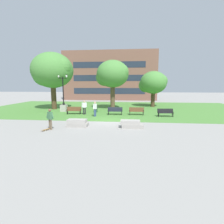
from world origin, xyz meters
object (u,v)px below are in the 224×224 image
object	(u,v)px
lamp_post_right	(64,104)
trash_bin	(96,109)
person_skateboarder	(50,118)
park_bench_far_right	(74,110)
skateboard	(47,129)
park_bench_near_right	(136,111)
person_bystander_far_lawn	(95,108)
concrete_block_left	(131,124)
park_bench_near_left	(165,112)
person_bystander_near_lawn	(84,107)
park_bench_far_left	(115,110)
concrete_block_center	(77,123)

from	to	relation	value
lamp_post_right	trash_bin	xyz separation A→B (m)	(4.46, -0.24, -0.53)
trash_bin	lamp_post_right	bearing A→B (deg)	176.97
person_skateboarder	trash_bin	xyz separation A→B (m)	(1.93, 9.33, -0.46)
park_bench_far_right	person_skateboarder	bearing A→B (deg)	-86.37
skateboard	lamp_post_right	bearing A→B (deg)	103.20
park_bench_near_right	trash_bin	xyz separation A→B (m)	(-5.33, 1.55, -0.04)
trash_bin	person_bystander_far_lawn	world-z (taller)	person_bystander_far_lawn
concrete_block_left	park_bench_near_left	world-z (taller)	park_bench_near_left
skateboard	person_bystander_far_lawn	size ratio (longest dim) A/B	0.60
skateboard	lamp_post_right	size ratio (longest dim) A/B	0.20
person_bystander_near_lawn	park_bench_near_left	bearing A→B (deg)	-3.02
park_bench_near_left	person_skateboarder	bearing A→B (deg)	-146.62
park_bench_near_left	park_bench_far_left	world-z (taller)	same
park_bench_far_left	concrete_block_center	bearing A→B (deg)	-113.78
park_bench_far_left	trash_bin	xyz separation A→B (m)	(-2.73, 1.67, -0.04)
park_bench_far_left	person_bystander_far_lawn	world-z (taller)	person_bystander_far_lawn
trash_bin	person_bystander_near_lawn	world-z (taller)	person_bystander_near_lawn
concrete_block_left	person_bystander_near_lawn	bearing A→B (deg)	133.03
concrete_block_left	person_bystander_near_lawn	xyz separation A→B (m)	(-5.70, 6.11, 0.68)
concrete_block_center	concrete_block_left	world-z (taller)	same
person_bystander_near_lawn	person_bystander_far_lawn	xyz separation A→B (m)	(1.58, -1.26, 0.00)
skateboard	park_bench_far_left	bearing A→B (deg)	58.24
lamp_post_right	concrete_block_center	bearing A→B (deg)	-62.02
park_bench_near_right	concrete_block_center	bearing A→B (deg)	-129.82
skateboard	person_bystander_near_lawn	xyz separation A→B (m)	(1.12, 7.70, 0.90)
park_bench_near_right	park_bench_far_right	xyz separation A→B (m)	(-7.75, -0.19, 0.00)
person_skateboarder	concrete_block_left	bearing A→B (deg)	11.44
park_bench_near_right	skateboard	bearing A→B (deg)	-133.05
trash_bin	person_bystander_far_lawn	bearing A→B (deg)	-80.27
skateboard	park_bench_near_left	xyz separation A→B (m)	(10.76, 7.19, 0.45)
park_bench_near_right	person_bystander_far_lawn	size ratio (longest dim) A/B	1.05
skateboard	park_bench_far_right	size ratio (longest dim) A/B	0.56
concrete_block_center	lamp_post_right	size ratio (longest dim) A/B	0.36
park_bench_near_left	trash_bin	distance (m)	8.92
skateboard	park_bench_far_right	xyz separation A→B (m)	(-0.25, 7.83, 0.45)
concrete_block_left	lamp_post_right	size ratio (longest dim) A/B	0.38
lamp_post_right	person_bystander_far_lawn	bearing A→B (deg)	-34.01
concrete_block_left	person_bystander_far_lawn	distance (m)	6.40
person_skateboarder	trash_bin	bearing A→B (deg)	78.28
park_bench_far_left	lamp_post_right	world-z (taller)	lamp_post_right
concrete_block_left	lamp_post_right	bearing A→B (deg)	137.97
concrete_block_center	skateboard	xyz separation A→B (m)	(-2.09, -1.54, -0.22)
person_skateboarder	park_bench_near_left	distance (m)	12.62
park_bench_near_left	park_bench_far_left	bearing A→B (deg)	173.00
lamp_post_right	trash_bin	size ratio (longest dim) A/B	5.21
lamp_post_right	person_skateboarder	bearing A→B (deg)	-75.18
park_bench_far_left	park_bench_far_right	world-z (taller)	same
person_skateboarder	park_bench_far_left	distance (m)	8.98
person_skateboarder	person_bystander_near_lawn	xyz separation A→B (m)	(0.89, 7.45, 0.02)
person_skateboarder	park_bench_near_right	size ratio (longest dim) A/B	0.95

